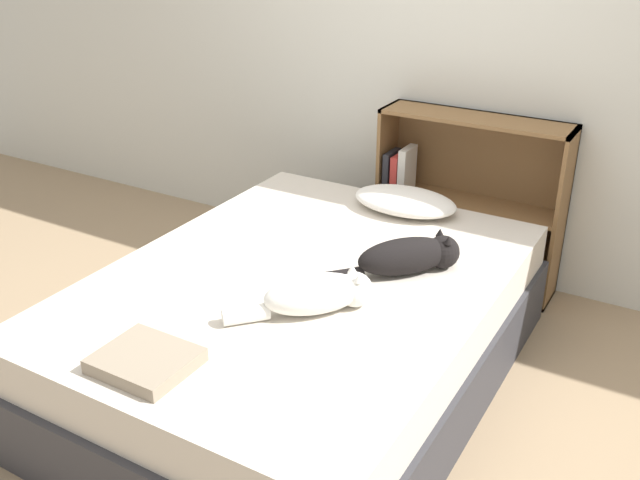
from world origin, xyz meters
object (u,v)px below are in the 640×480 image
Objects in this scene: cat_light at (319,294)px; cat_dark at (410,256)px; bed at (302,329)px; pillow at (405,201)px; bookshelf at (465,197)px.

cat_light is 0.49m from cat_dark.
cat_dark reaches higher than bed.
bed is 0.44m from cat_light.
pillow is 1.06× the size of cat_dark.
pillow is 1.12× the size of cat_light.
pillow is 0.54× the size of bookshelf.
cat_dark is 0.51× the size of bookshelf.
cat_light is 0.48× the size of bookshelf.
pillow is 0.66m from cat_dark.
pillow is 1.06m from cat_light.
bed is 0.57m from cat_dark.
cat_dark is at bearing 22.78° from cat_light.
bookshelf is at bearing 78.59° from bed.
pillow is at bearing -112.15° from bookshelf.
cat_light is 0.95× the size of cat_dark.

